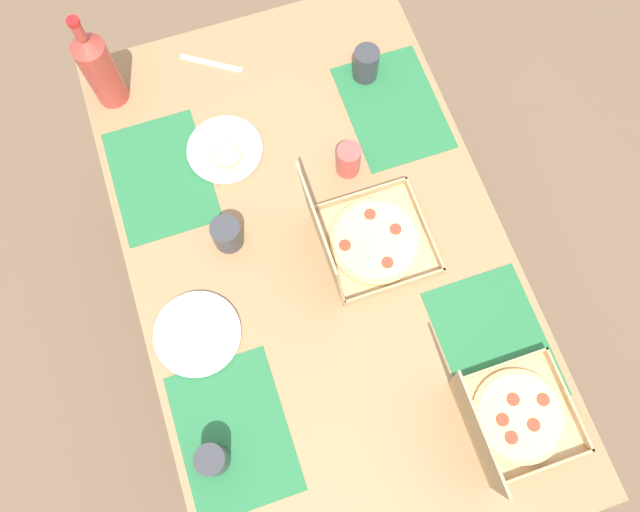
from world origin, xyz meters
The scene contains 16 objects.
ground_plane centered at (0.00, 0.00, 0.00)m, with size 6.00×6.00×0.00m, color brown.
dining_table centered at (0.00, 0.00, 0.66)m, with size 1.60×0.98×0.76m.
placemat_near_left centered at (-0.36, -0.34, 0.77)m, with size 0.36×0.26×0.00m, color #236638.
placemat_near_right centered at (0.36, -0.34, 0.77)m, with size 0.36×0.26×0.00m, color #236638.
placemat_far_left centered at (-0.36, 0.34, 0.77)m, with size 0.36×0.26×0.00m, color #236638.
placemat_far_right centered at (0.36, 0.34, 0.77)m, with size 0.36×0.26×0.00m, color #236638.
pizza_box_center centered at (-0.54, -0.29, 0.81)m, with size 0.26×0.30×0.29m.
pizza_box_corner_left centered at (-0.01, -0.12, 0.81)m, with size 0.28×0.31×0.31m.
plate_far_right centered at (-0.10, 0.36, 0.77)m, with size 0.22×0.22×0.02m.
plate_far_left centered at (0.38, 0.15, 0.77)m, with size 0.21×0.21×0.03m.
soda_bottle centered at (0.66, 0.41, 0.90)m, with size 0.09×0.09×0.32m.
cup_clear_left centered at (-0.41, 0.40, 0.81)m, with size 0.07×0.07×0.10m, color #333338.
cup_red centered at (0.49, -0.30, 0.82)m, with size 0.07×0.07×0.10m, color #333338.
cup_spare centered at (0.22, -0.15, 0.82)m, with size 0.07×0.07×0.10m, color #BF4742.
cup_dark centered at (0.12, 0.21, 0.81)m, with size 0.08×0.08×0.09m, color #333338.
fork_by_far_right centered at (0.67, 0.11, 0.77)m, with size 0.19×0.02×0.01m, color #B7B7BC.
Camera 1 is at (-0.50, 0.17, 2.33)m, focal length 35.09 mm.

